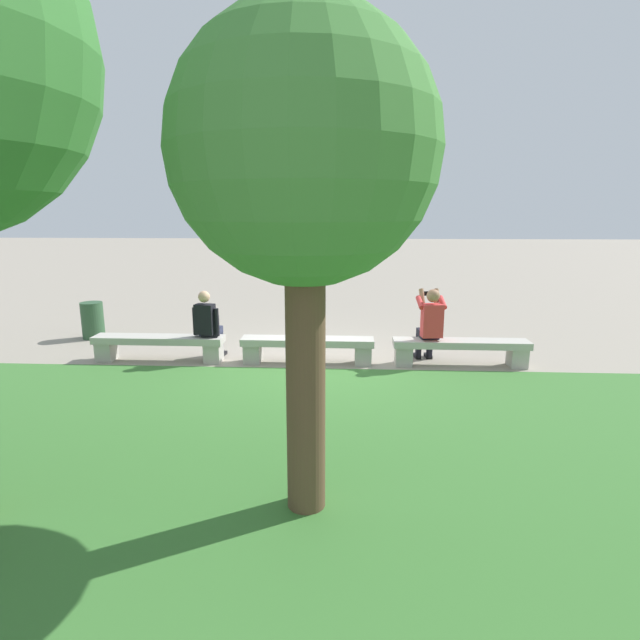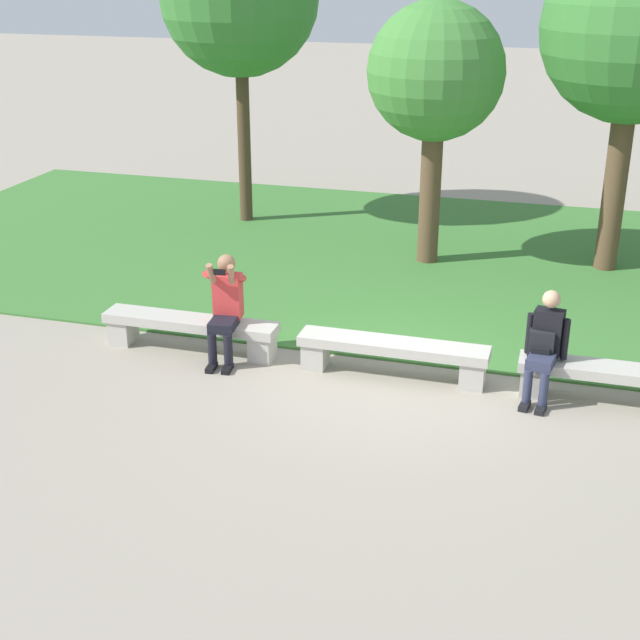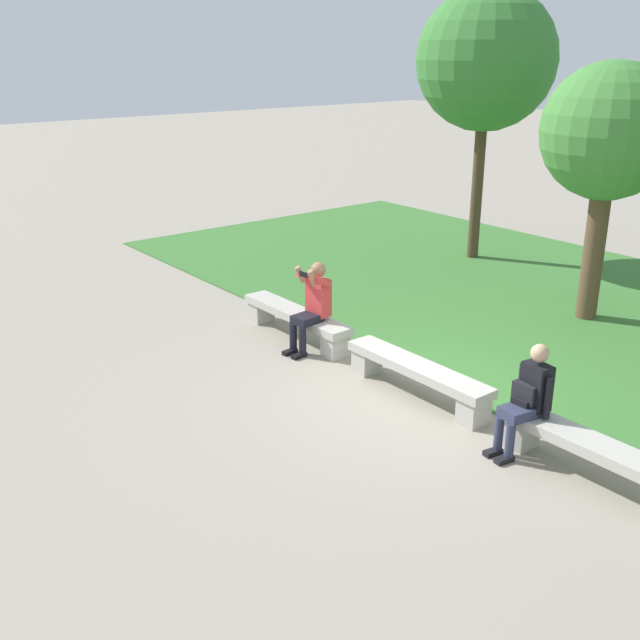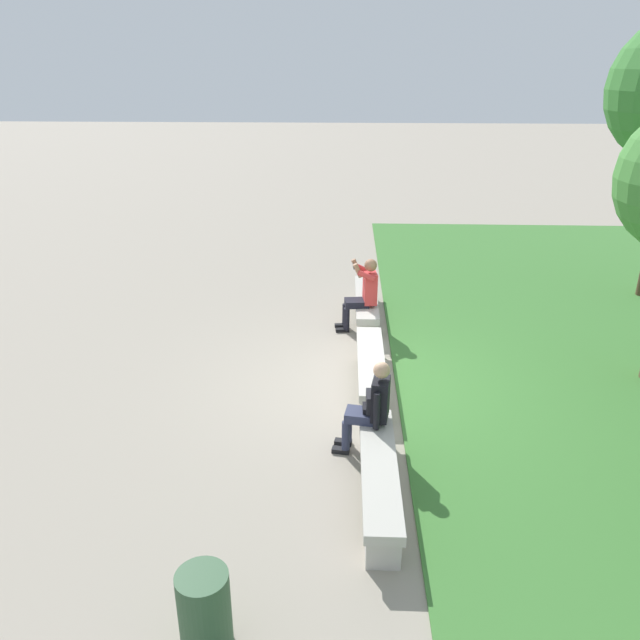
{
  "view_description": "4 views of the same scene",
  "coord_description": "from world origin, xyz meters",
  "px_view_note": "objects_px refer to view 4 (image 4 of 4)",
  "views": [
    {
      "loc": [
        -0.66,
        8.26,
        2.58
      ],
      "look_at": [
        -0.21,
        -0.13,
        0.74
      ],
      "focal_mm": 28.0,
      "sensor_mm": 36.0,
      "label": 1
    },
    {
      "loc": [
        1.85,
        -9.47,
        4.72
      ],
      "look_at": [
        -0.71,
        -0.65,
        0.9
      ],
      "focal_mm": 50.0,
      "sensor_mm": 36.0,
      "label": 2
    },
    {
      "loc": [
        6.1,
        -6.41,
        4.26
      ],
      "look_at": [
        -1.16,
        -0.67,
        0.86
      ],
      "focal_mm": 42.0,
      "sensor_mm": 36.0,
      "label": 3
    },
    {
      "loc": [
        8.31,
        -0.42,
        4.58
      ],
      "look_at": [
        -0.78,
        -0.79,
        0.71
      ],
      "focal_mm": 35.0,
      "sensor_mm": 36.0,
      "label": 4
    }
  ],
  "objects_px": {
    "person_photographer": "(363,291)",
    "person_distant": "(371,405)",
    "bench_mid": "(379,474)",
    "backpack": "(373,407)",
    "bench_near": "(371,366)",
    "trash_bin": "(205,610)",
    "bench_main": "(366,303)"
  },
  "relations": [
    {
      "from": "bench_main",
      "to": "bench_near",
      "type": "bearing_deg",
      "value": 0.0
    },
    {
      "from": "bench_near",
      "to": "backpack",
      "type": "distance_m",
      "value": 1.72
    },
    {
      "from": "person_photographer",
      "to": "trash_bin",
      "type": "bearing_deg",
      "value": -12.27
    },
    {
      "from": "bench_near",
      "to": "bench_mid",
      "type": "relative_size",
      "value": 1.0
    },
    {
      "from": "person_distant",
      "to": "trash_bin",
      "type": "distance_m",
      "value": 3.2
    },
    {
      "from": "person_photographer",
      "to": "person_distant",
      "type": "relative_size",
      "value": 1.05
    },
    {
      "from": "bench_near",
      "to": "bench_mid",
      "type": "height_order",
      "value": "same"
    },
    {
      "from": "person_photographer",
      "to": "trash_bin",
      "type": "distance_m",
      "value": 6.82
    },
    {
      "from": "bench_mid",
      "to": "person_distant",
      "type": "height_order",
      "value": "person_distant"
    },
    {
      "from": "bench_near",
      "to": "person_distant",
      "type": "bearing_deg",
      "value": -2.15
    },
    {
      "from": "bench_mid",
      "to": "person_photographer",
      "type": "relative_size",
      "value": 1.72
    },
    {
      "from": "bench_mid",
      "to": "backpack",
      "type": "relative_size",
      "value": 5.31
    },
    {
      "from": "bench_main",
      "to": "trash_bin",
      "type": "bearing_deg",
      "value": -11.99
    },
    {
      "from": "bench_main",
      "to": "bench_mid",
      "type": "relative_size",
      "value": 1.0
    },
    {
      "from": "bench_near",
      "to": "person_distant",
      "type": "xyz_separation_m",
      "value": [
        1.74,
        -0.07,
        0.36
      ]
    },
    {
      "from": "person_photographer",
      "to": "bench_main",
      "type": "bearing_deg",
      "value": 171.58
    },
    {
      "from": "bench_main",
      "to": "trash_bin",
      "type": "height_order",
      "value": "trash_bin"
    },
    {
      "from": "bench_main",
      "to": "bench_mid",
      "type": "distance_m",
      "value": 5.21
    },
    {
      "from": "person_photographer",
      "to": "person_distant",
      "type": "xyz_separation_m",
      "value": [
        3.82,
        0.01,
        -0.06
      ]
    },
    {
      "from": "bench_main",
      "to": "bench_near",
      "type": "height_order",
      "value": "same"
    },
    {
      "from": "bench_mid",
      "to": "person_distant",
      "type": "relative_size",
      "value": 1.8
    },
    {
      "from": "bench_mid",
      "to": "person_photographer",
      "type": "bearing_deg",
      "value": -179.06
    },
    {
      "from": "person_distant",
      "to": "backpack",
      "type": "bearing_deg",
      "value": 147.29
    },
    {
      "from": "bench_near",
      "to": "backpack",
      "type": "bearing_deg",
      "value": -1.31
    },
    {
      "from": "bench_main",
      "to": "person_photographer",
      "type": "xyz_separation_m",
      "value": [
        0.52,
        -0.08,
        0.43
      ]
    },
    {
      "from": "bench_mid",
      "to": "trash_bin",
      "type": "xyz_separation_m",
      "value": [
        1.97,
        -1.52,
        0.07
      ]
    },
    {
      "from": "bench_main",
      "to": "bench_mid",
      "type": "bearing_deg",
      "value": 0.0
    },
    {
      "from": "person_photographer",
      "to": "bench_mid",
      "type": "bearing_deg",
      "value": 0.94
    },
    {
      "from": "trash_bin",
      "to": "person_distant",
      "type": "bearing_deg",
      "value": 152.77
    },
    {
      "from": "bench_mid",
      "to": "person_photographer",
      "type": "distance_m",
      "value": 4.71
    },
    {
      "from": "bench_near",
      "to": "backpack",
      "type": "height_order",
      "value": "backpack"
    },
    {
      "from": "bench_main",
      "to": "trash_bin",
      "type": "distance_m",
      "value": 7.34
    }
  ]
}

